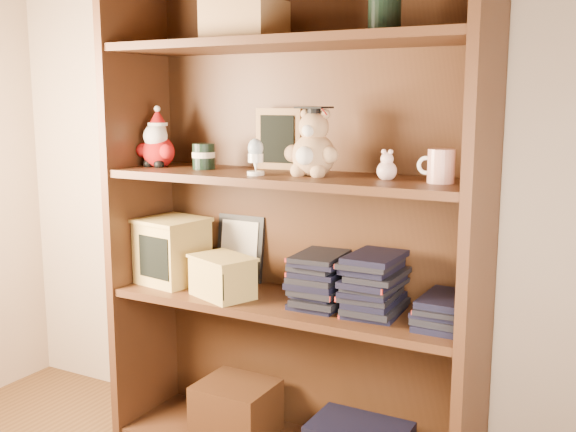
% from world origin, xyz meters
% --- Properties ---
extents(bookcase, '(1.20, 0.35, 1.60)m').
position_xyz_m(bookcase, '(-0.18, 1.36, 0.78)').
color(bookcase, '#462614').
rests_on(bookcase, ground).
extents(shelf_lower, '(1.14, 0.33, 0.02)m').
position_xyz_m(shelf_lower, '(-0.18, 1.30, 0.54)').
color(shelf_lower, '#462614').
rests_on(shelf_lower, ground).
extents(shelf_upper, '(1.14, 0.33, 0.02)m').
position_xyz_m(shelf_upper, '(-0.18, 1.30, 0.94)').
color(shelf_upper, '#462614').
rests_on(shelf_upper, ground).
extents(santa_plush, '(0.15, 0.11, 0.21)m').
position_xyz_m(santa_plush, '(-0.68, 1.30, 1.03)').
color(santa_plush, '#A50F0F').
rests_on(santa_plush, shelf_upper).
extents(teachers_tin, '(0.08, 0.08, 0.08)m').
position_xyz_m(teachers_tin, '(-0.49, 1.31, 0.99)').
color(teachers_tin, black).
rests_on(teachers_tin, shelf_upper).
extents(chalkboard_plaque, '(0.15, 0.09, 0.20)m').
position_xyz_m(chalkboard_plaque, '(-0.28, 1.42, 1.05)').
color(chalkboard_plaque, '#9E7547').
rests_on(chalkboard_plaque, shelf_upper).
extents(egg_cup, '(0.05, 0.05, 0.11)m').
position_xyz_m(egg_cup, '(-0.25, 1.23, 1.01)').
color(egg_cup, white).
rests_on(egg_cup, shelf_upper).
extents(grad_teddy_bear, '(0.17, 0.15, 0.21)m').
position_xyz_m(grad_teddy_bear, '(-0.09, 1.30, 1.03)').
color(grad_teddy_bear, tan).
rests_on(grad_teddy_bear, shelf_upper).
extents(pink_figurine, '(0.06, 0.06, 0.09)m').
position_xyz_m(pink_figurine, '(0.14, 1.31, 0.98)').
color(pink_figurine, beige).
rests_on(pink_figurine, shelf_upper).
extents(teacher_mug, '(0.10, 0.07, 0.09)m').
position_xyz_m(teacher_mug, '(0.29, 1.30, 1.00)').
color(teacher_mug, silver).
rests_on(teacher_mug, shelf_upper).
extents(certificate_frame, '(0.18, 0.05, 0.23)m').
position_xyz_m(certificate_frame, '(-0.45, 1.44, 0.66)').
color(certificate_frame, black).
rests_on(certificate_frame, shelf_lower).
extents(treats_box, '(0.23, 0.23, 0.22)m').
position_xyz_m(treats_box, '(-0.63, 1.30, 0.66)').
color(treats_box, tan).
rests_on(treats_box, shelf_lower).
extents(pencils_box, '(0.24, 0.21, 0.13)m').
position_xyz_m(pencils_box, '(-0.38, 1.24, 0.62)').
color(pencils_box, tan).
rests_on(pencils_box, shelf_lower).
extents(book_stack_left, '(0.14, 0.20, 0.16)m').
position_xyz_m(book_stack_left, '(-0.06, 1.30, 0.63)').
color(book_stack_left, black).
rests_on(book_stack_left, shelf_lower).
extents(book_stack_mid, '(0.14, 0.20, 0.18)m').
position_xyz_m(book_stack_mid, '(0.11, 1.30, 0.64)').
color(book_stack_mid, black).
rests_on(book_stack_mid, shelf_lower).
extents(book_stack_right, '(0.14, 0.20, 0.08)m').
position_xyz_m(book_stack_right, '(0.32, 1.30, 0.59)').
color(book_stack_right, black).
rests_on(book_stack_right, shelf_lower).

